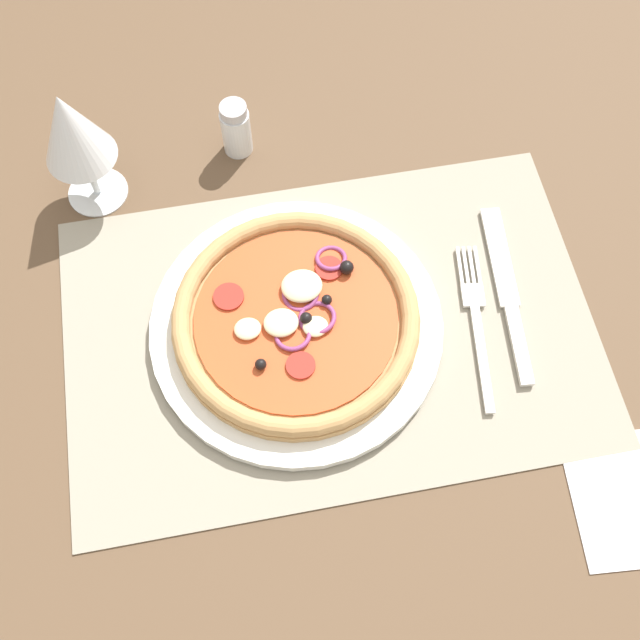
{
  "coord_description": "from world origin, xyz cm",
  "views": [
    {
      "loc": [
        -6.83,
        -31.75,
        68.98
      ],
      "look_at": [
        -0.96,
        0.0,
        2.54
      ],
      "focal_mm": 43.42,
      "sensor_mm": 36.0,
      "label": 1
    }
  ],
  "objects_px": {
    "plate": "(296,326)",
    "pizza": "(296,318)",
    "fork": "(476,317)",
    "knife": "(507,290)",
    "wine_glass": "(72,131)",
    "pepper_shaker": "(236,129)"
  },
  "relations": [
    {
      "from": "fork",
      "to": "wine_glass",
      "type": "height_order",
      "value": "wine_glass"
    },
    {
      "from": "plate",
      "to": "knife",
      "type": "xyz_separation_m",
      "value": [
        0.21,
        0.0,
        -0.0
      ]
    },
    {
      "from": "knife",
      "to": "wine_glass",
      "type": "bearing_deg",
      "value": 69.1
    },
    {
      "from": "plate",
      "to": "fork",
      "type": "bearing_deg",
      "value": -6.54
    },
    {
      "from": "pizza",
      "to": "knife",
      "type": "relative_size",
      "value": 1.19
    },
    {
      "from": "fork",
      "to": "wine_glass",
      "type": "distance_m",
      "value": 0.43
    },
    {
      "from": "pizza",
      "to": "knife",
      "type": "height_order",
      "value": "pizza"
    },
    {
      "from": "plate",
      "to": "pepper_shaker",
      "type": "bearing_deg",
      "value": 96.25
    },
    {
      "from": "fork",
      "to": "knife",
      "type": "height_order",
      "value": "knife"
    },
    {
      "from": "wine_glass",
      "to": "pepper_shaker",
      "type": "bearing_deg",
      "value": 11.53
    },
    {
      "from": "fork",
      "to": "wine_glass",
      "type": "relative_size",
      "value": 1.21
    },
    {
      "from": "plate",
      "to": "pizza",
      "type": "bearing_deg",
      "value": 69.43
    },
    {
      "from": "pizza",
      "to": "fork",
      "type": "distance_m",
      "value": 0.18
    },
    {
      "from": "fork",
      "to": "knife",
      "type": "xyz_separation_m",
      "value": [
        0.04,
        0.02,
        0.0
      ]
    },
    {
      "from": "plate",
      "to": "wine_glass",
      "type": "height_order",
      "value": "wine_glass"
    },
    {
      "from": "plate",
      "to": "pepper_shaker",
      "type": "xyz_separation_m",
      "value": [
        -0.03,
        0.23,
        0.02
      ]
    },
    {
      "from": "pepper_shaker",
      "to": "pizza",
      "type": "bearing_deg",
      "value": -83.69
    },
    {
      "from": "pizza",
      "to": "plate",
      "type": "bearing_deg",
      "value": -110.57
    },
    {
      "from": "knife",
      "to": "wine_glass",
      "type": "height_order",
      "value": "wine_glass"
    },
    {
      "from": "knife",
      "to": "wine_glass",
      "type": "distance_m",
      "value": 0.45
    },
    {
      "from": "pepper_shaker",
      "to": "plate",
      "type": "bearing_deg",
      "value": -83.75
    },
    {
      "from": "pepper_shaker",
      "to": "knife",
      "type": "bearing_deg",
      "value": -43.89
    }
  ]
}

